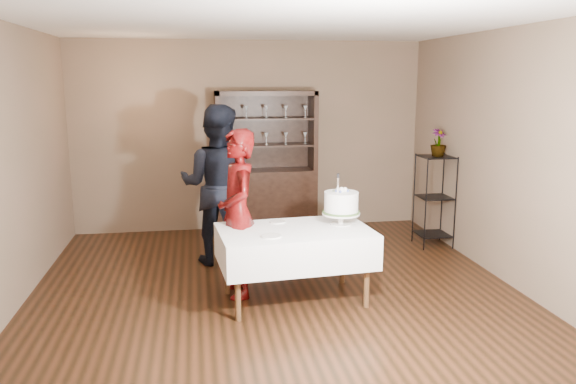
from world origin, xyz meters
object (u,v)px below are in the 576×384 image
object	(u,v)px
cake_table	(295,246)
man	(217,185)
woman	(238,214)
plant_etagere	(434,197)
potted_plant	(438,143)
cake	(341,204)
china_hutch	(266,186)

from	to	relation	value
cake_table	man	size ratio (longest dim) A/B	0.82
cake_table	woman	bearing A→B (deg)	154.30
plant_etagere	man	bearing A→B (deg)	-175.37
man	potted_plant	xyz separation A→B (m)	(2.83, 0.22, 0.42)
cake	china_hutch	bearing A→B (deg)	99.88
cake_table	woman	distance (m)	0.65
man	cake	xyz separation A→B (m)	(1.17, -1.23, 0.00)
plant_etagere	cake	world-z (taller)	cake
woman	cake	bearing A→B (deg)	72.86
china_hutch	potted_plant	distance (m)	2.45
plant_etagere	cake	bearing A→B (deg)	-138.32
china_hutch	cake_table	size ratio (longest dim) A/B	1.30
cake_table	woman	world-z (taller)	woman
woman	potted_plant	bearing A→B (deg)	107.60
cake_table	man	bearing A→B (deg)	117.34
cake	potted_plant	xyz separation A→B (m)	(1.65, 1.45, 0.42)
china_hutch	man	world-z (taller)	china_hutch
potted_plant	plant_etagere	bearing A→B (deg)	137.98
cake	potted_plant	distance (m)	2.24
woman	potted_plant	world-z (taller)	woman
cake	man	bearing A→B (deg)	133.57
cake	cake_table	bearing A→B (deg)	-168.85
china_hutch	cake	distance (m)	2.57
plant_etagere	cake_table	bearing A→B (deg)	-143.80
woman	potted_plant	size ratio (longest dim) A/B	4.80
plant_etagere	potted_plant	size ratio (longest dim) A/B	3.40
china_hutch	potted_plant	bearing A→B (deg)	-26.92
cake_table	man	xyz separation A→B (m)	(-0.69, 1.33, 0.38)
plant_etagere	potted_plant	distance (m)	0.71
woman	cake	size ratio (longest dim) A/B	3.22
china_hutch	woman	distance (m)	2.43
cake_table	cake	bearing A→B (deg)	11.15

